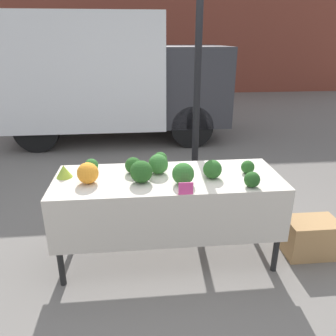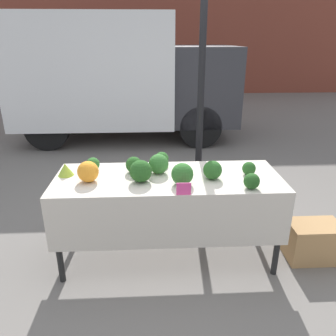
% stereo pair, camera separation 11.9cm
% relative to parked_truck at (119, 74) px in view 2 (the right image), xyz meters
% --- Properties ---
extents(ground_plane, '(40.00, 40.00, 0.00)m').
position_rel_parked_truck_xyz_m(ground_plane, '(0.74, -4.04, -1.23)').
color(ground_plane, slate).
extents(tent_pole, '(0.07, 0.07, 2.27)m').
position_rel_parked_truck_xyz_m(tent_pole, '(1.11, -3.26, -0.09)').
color(tent_pole, black).
rests_on(tent_pole, ground_plane).
extents(parked_truck, '(4.12, 2.00, 2.29)m').
position_rel_parked_truck_xyz_m(parked_truck, '(0.00, 0.00, 0.00)').
color(parked_truck, white).
rests_on(parked_truck, ground_plane).
extents(market_table, '(1.91, 0.71, 0.80)m').
position_rel_parked_truck_xyz_m(market_table, '(0.74, -4.10, -0.54)').
color(market_table, beige).
rests_on(market_table, ground_plane).
extents(orange_cauliflower, '(0.17, 0.17, 0.17)m').
position_rel_parked_truck_xyz_m(orange_cauliflower, '(0.09, -4.10, -0.35)').
color(orange_cauliflower, orange).
rests_on(orange_cauliflower, market_table).
extents(romanesco_head, '(0.13, 0.13, 0.11)m').
position_rel_parked_truck_xyz_m(romanesco_head, '(-0.12, -3.96, -0.38)').
color(romanesco_head, '#93B238').
rests_on(romanesco_head, market_table).
extents(broccoli_head_0, '(0.13, 0.13, 0.13)m').
position_rel_parked_truck_xyz_m(broccoli_head_0, '(0.70, -3.77, -0.37)').
color(broccoli_head_0, '#285B23').
rests_on(broccoli_head_0, market_table).
extents(broccoli_head_1, '(0.17, 0.17, 0.17)m').
position_rel_parked_truck_xyz_m(broccoli_head_1, '(0.67, -3.95, -0.35)').
color(broccoli_head_1, '#336B2D').
rests_on(broccoli_head_1, market_table).
extents(broccoli_head_2, '(0.12, 0.12, 0.12)m').
position_rel_parked_truck_xyz_m(broccoli_head_2, '(1.43, -4.03, -0.37)').
color(broccoli_head_2, '#23511E').
rests_on(broccoli_head_2, market_table).
extents(broccoli_head_3, '(0.13, 0.13, 0.13)m').
position_rel_parked_truck_xyz_m(broccoli_head_3, '(1.38, -4.30, -0.37)').
color(broccoli_head_3, '#23511E').
rests_on(broccoli_head_3, market_table).
extents(broccoli_head_4, '(0.18, 0.18, 0.18)m').
position_rel_parked_truck_xyz_m(broccoli_head_4, '(0.52, -4.13, -0.34)').
color(broccoli_head_4, '#23511E').
rests_on(broccoli_head_4, market_table).
extents(broccoli_head_5, '(0.12, 0.12, 0.12)m').
position_rel_parked_truck_xyz_m(broccoli_head_5, '(0.09, -3.86, -0.37)').
color(broccoli_head_5, '#2D6628').
rests_on(broccoli_head_5, market_table).
extents(broccoli_head_6, '(0.16, 0.16, 0.16)m').
position_rel_parked_truck_xyz_m(broccoli_head_6, '(1.11, -4.10, -0.35)').
color(broccoli_head_6, '#285B23').
rests_on(broccoli_head_6, market_table).
extents(broccoli_head_7, '(0.14, 0.14, 0.14)m').
position_rel_parked_truck_xyz_m(broccoli_head_7, '(0.45, -3.93, -0.36)').
color(broccoli_head_7, '#23511E').
rests_on(broccoli_head_7, market_table).
extents(broccoli_head_8, '(0.18, 0.18, 0.18)m').
position_rel_parked_truck_xyz_m(broccoli_head_8, '(0.85, -4.19, -0.34)').
color(broccoli_head_8, '#2D6628').
rests_on(broccoli_head_8, market_table).
extents(price_sign, '(0.11, 0.01, 0.10)m').
position_rel_parked_truck_xyz_m(price_sign, '(0.84, -4.38, -0.38)').
color(price_sign, '#EF4793').
rests_on(price_sign, market_table).
extents(produce_crate, '(0.46, 0.30, 0.35)m').
position_rel_parked_truck_xyz_m(produce_crate, '(2.06, -4.14, -1.05)').
color(produce_crate, tan).
rests_on(produce_crate, ground_plane).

